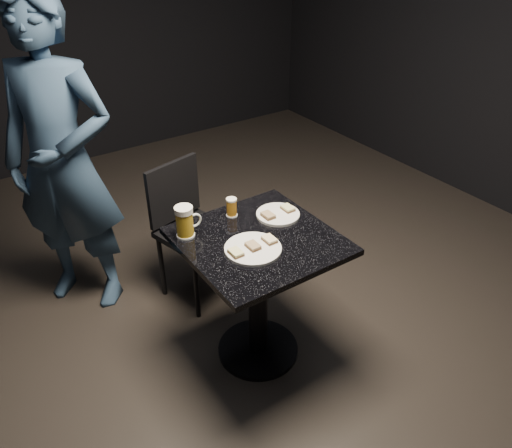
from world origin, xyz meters
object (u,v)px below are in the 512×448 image
at_px(plate_small, 278,214).
at_px(table, 258,278).
at_px(beer_tumbler, 232,207).
at_px(patron, 62,163).
at_px(plate_large, 253,249).
at_px(beer_mug, 185,222).
at_px(chair, 188,223).

distance_m(plate_small, table, 0.34).
bearing_deg(beer_tumbler, patron, 128.15).
height_order(plate_small, table, plate_small).
xyz_separation_m(plate_large, patron, (-0.52, 1.08, 0.15)).
distance_m(plate_small, beer_tumbler, 0.24).
bearing_deg(plate_large, plate_small, 33.16).
relative_size(plate_large, patron, 0.15).
xyz_separation_m(plate_large, plate_small, (0.27, 0.18, 0.00)).
bearing_deg(beer_mug, beer_tumbler, 7.08).
xyz_separation_m(patron, beer_mug, (0.32, -0.80, -0.08)).
height_order(beer_mug, beer_tumbler, beer_mug).
height_order(patron, table, patron).
distance_m(plate_large, chair, 0.79).
bearing_deg(table, plate_large, -139.05).
height_order(patron, beer_mug, patron).
height_order(table, chair, chair).
xyz_separation_m(plate_large, table, (0.07, 0.06, -0.25)).
bearing_deg(plate_large, beer_tumbler, 75.59).
height_order(plate_large, chair, chair).
xyz_separation_m(table, beer_tumbler, (0.01, 0.25, 0.29)).
bearing_deg(chair, plate_small, -66.99).
bearing_deg(plate_large, patron, 115.83).
relative_size(beer_mug, chair, 0.19).
relative_size(beer_tumbler, chair, 0.11).
distance_m(plate_large, plate_small, 0.33).
distance_m(beer_mug, beer_tumbler, 0.28).
bearing_deg(table, beer_tumbler, 88.70).
bearing_deg(table, plate_small, 29.81).
height_order(beer_tumbler, chair, chair).
bearing_deg(patron, beer_tumbler, -6.16).
distance_m(plate_small, chair, 0.67).
distance_m(table, beer_mug, 0.47).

